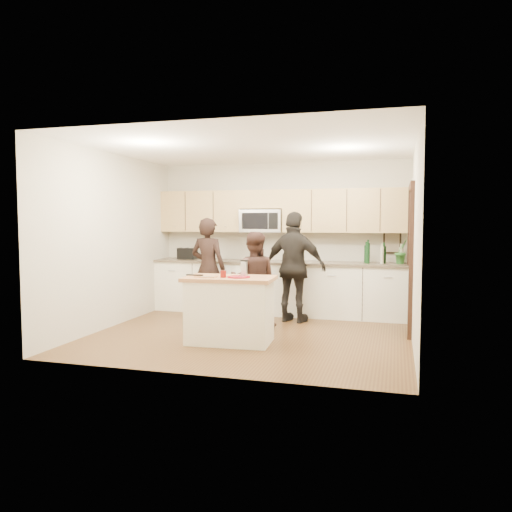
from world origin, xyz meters
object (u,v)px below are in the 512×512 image
(island, at_px, (230,309))
(toaster, at_px, (187,254))
(woman_left, at_px, (208,268))
(woman_right, at_px, (295,267))
(woman_center, at_px, (253,280))

(island, bearing_deg, toaster, 122.17)
(woman_left, bearing_deg, woman_right, -169.12)
(woman_left, bearing_deg, island, 128.07)
(woman_left, relative_size, woman_center, 1.15)
(woman_left, bearing_deg, woman_center, 159.19)
(woman_left, relative_size, woman_right, 0.94)
(island, height_order, woman_center, woman_center)
(toaster, bearing_deg, woman_left, -45.66)
(woman_center, bearing_deg, island, 78.10)
(woman_right, bearing_deg, woman_center, 60.25)
(island, distance_m, woman_right, 1.76)
(woman_left, height_order, woman_center, woman_left)
(woman_right, bearing_deg, island, 82.23)
(toaster, relative_size, woman_left, 0.19)
(island, xyz_separation_m, woman_left, (-0.90, 1.52, 0.40))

